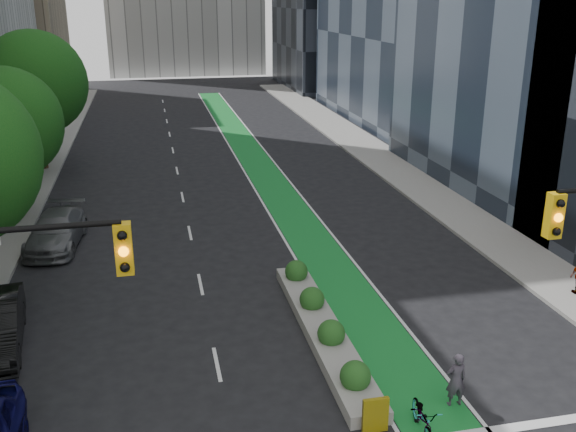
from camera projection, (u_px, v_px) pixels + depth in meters
name	position (u px, v px, depth m)	size (l,w,h in m)	color
sidewalk_left	(13.00, 201.00, 35.71)	(3.60, 90.00, 0.15)	gray
sidewalk_right	(410.00, 177.00, 40.45)	(3.60, 90.00, 0.15)	gray
bike_lane_paint	(259.00, 166.00, 43.33)	(2.20, 70.00, 0.01)	#167D2E
tree_midfar	(5.00, 124.00, 31.52)	(5.60, 5.60, 7.76)	black
tree_far	(34.00, 83.00, 40.51)	(6.60, 6.60, 9.00)	black
median_planter	(323.00, 326.00, 21.63)	(1.20, 10.26, 1.10)	gray
bicycle	(423.00, 418.00, 16.69)	(0.66, 1.88, 0.99)	gray
cyclist	(456.00, 380.00, 17.81)	(0.59, 0.39, 1.63)	#3B343F
parked_car_left_far	(56.00, 230.00, 29.28)	(2.13, 5.25, 1.52)	#5C5E62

